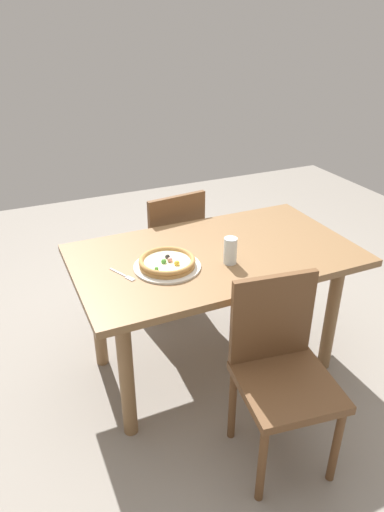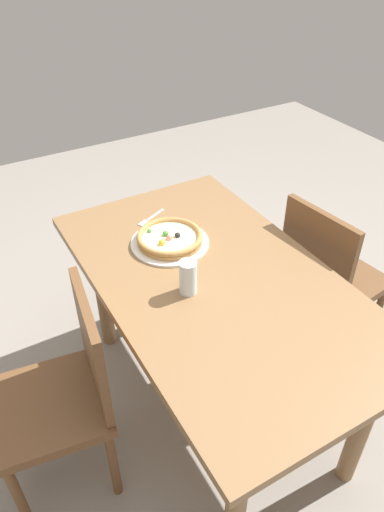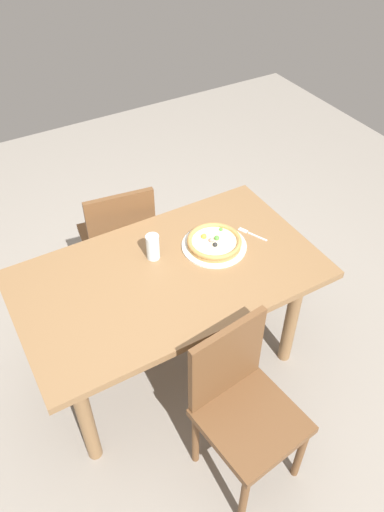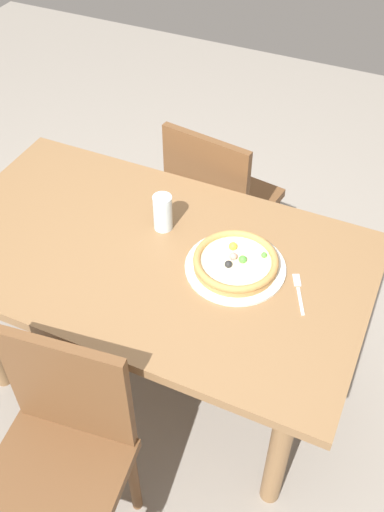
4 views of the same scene
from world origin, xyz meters
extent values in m
plane|color=gray|center=(0.00, 0.00, 0.00)|extent=(6.00, 6.00, 0.00)
cube|color=olive|center=(0.00, 0.00, 0.72)|extent=(1.45, 0.83, 0.04)
cylinder|color=olive|center=(0.58, -0.28, 0.35)|extent=(0.07, 0.07, 0.70)
cylinder|color=olive|center=(-0.58, 0.28, 0.35)|extent=(0.07, 0.07, 0.70)
cylinder|color=olive|center=(0.58, 0.28, 0.35)|extent=(0.07, 0.07, 0.70)
cylinder|color=brown|center=(0.17, -0.51, 0.20)|extent=(0.04, 0.04, 0.41)
cylinder|color=brown|center=(-0.17, -0.55, 0.20)|extent=(0.04, 0.04, 0.41)
cube|color=brown|center=(0.02, -0.70, 0.43)|extent=(0.44, 0.44, 0.04)
cube|color=brown|center=(0.00, -0.51, 0.66)|extent=(0.38, 0.07, 0.42)
cylinder|color=brown|center=(-0.14, 0.89, 0.20)|extent=(0.04, 0.04, 0.41)
cylinder|color=brown|center=(0.20, 0.84, 0.20)|extent=(0.04, 0.04, 0.41)
cylinder|color=brown|center=(-0.19, 0.55, 0.20)|extent=(0.04, 0.04, 0.41)
cylinder|color=brown|center=(0.15, 0.50, 0.20)|extent=(0.04, 0.04, 0.41)
cube|color=brown|center=(0.00, 0.70, 0.43)|extent=(0.45, 0.45, 0.04)
cube|color=brown|center=(-0.02, 0.51, 0.66)|extent=(0.38, 0.08, 0.42)
cylinder|color=silver|center=(0.28, 0.05, 0.74)|extent=(0.33, 0.33, 0.01)
cylinder|color=#B78447|center=(0.28, 0.05, 0.76)|extent=(0.27, 0.27, 0.02)
cylinder|color=beige|center=(0.28, 0.05, 0.77)|extent=(0.24, 0.24, 0.01)
torus|color=#B78447|center=(0.28, 0.05, 0.78)|extent=(0.27, 0.27, 0.02)
sphere|color=#262626|center=(0.27, 0.02, 0.78)|extent=(0.02, 0.02, 0.02)
sphere|color=#4C9E38|center=(0.36, 0.11, 0.78)|extent=(0.02, 0.02, 0.02)
sphere|color=#E58C7F|center=(0.27, 0.06, 0.78)|extent=(0.03, 0.03, 0.03)
sphere|color=gold|center=(0.25, 0.10, 0.78)|extent=(0.03, 0.03, 0.03)
sphere|color=#4C9E38|center=(0.30, 0.06, 0.78)|extent=(0.03, 0.03, 0.03)
cube|color=silver|center=(0.52, 0.00, 0.74)|extent=(0.05, 0.10, 0.00)
cube|color=silver|center=(0.48, 0.08, 0.74)|extent=(0.04, 0.05, 0.00)
cylinder|color=silver|center=(-0.01, 0.13, 0.81)|extent=(0.07, 0.07, 0.13)
camera|label=1|loc=(0.97, 1.87, 1.83)|focal=32.44mm
camera|label=2|loc=(-1.15, 0.76, 1.88)|focal=33.20mm
camera|label=3|loc=(-0.73, -1.50, 2.39)|focal=34.66mm
camera|label=4|loc=(0.69, -1.18, 2.09)|focal=40.74mm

